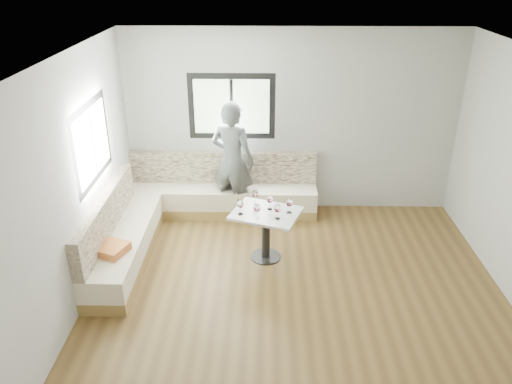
% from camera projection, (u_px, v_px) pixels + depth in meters
% --- Properties ---
extents(room, '(5.01, 5.01, 2.81)m').
position_uv_depth(room, '(294.00, 191.00, 5.34)').
color(room, brown).
rests_on(room, ground).
extents(banquette, '(2.90, 2.80, 0.95)m').
position_uv_depth(banquette, '(183.00, 212.00, 7.23)').
color(banquette, olive).
rests_on(banquette, ground).
extents(table, '(1.01, 0.90, 0.69)m').
position_uv_depth(table, '(266.00, 224.00, 6.53)').
color(table, black).
rests_on(table, ground).
extents(person, '(0.78, 0.66, 1.83)m').
position_uv_depth(person, '(233.00, 161.00, 7.44)').
color(person, '#4A4E4F').
rests_on(person, ground).
extents(olive_ramekin, '(0.09, 0.09, 0.04)m').
position_uv_depth(olive_ramekin, '(256.00, 208.00, 6.52)').
color(olive_ramekin, white).
rests_on(olive_ramekin, table).
extents(wine_glass_a, '(0.09, 0.09, 0.20)m').
position_uv_depth(wine_glass_a, '(240.00, 205.00, 6.34)').
color(wine_glass_a, white).
rests_on(wine_glass_a, table).
extents(wine_glass_b, '(0.09, 0.09, 0.20)m').
position_uv_depth(wine_glass_b, '(257.00, 208.00, 6.25)').
color(wine_glass_b, white).
rests_on(wine_glass_b, table).
extents(wine_glass_c, '(0.09, 0.09, 0.20)m').
position_uv_depth(wine_glass_c, '(278.00, 209.00, 6.23)').
color(wine_glass_c, white).
rests_on(wine_glass_c, table).
extents(wine_glass_d, '(0.09, 0.09, 0.20)m').
position_uv_depth(wine_glass_d, '(270.00, 200.00, 6.47)').
color(wine_glass_d, white).
rests_on(wine_glass_d, table).
extents(wine_glass_e, '(0.09, 0.09, 0.20)m').
position_uv_depth(wine_glass_e, '(289.00, 203.00, 6.38)').
color(wine_glass_e, white).
rests_on(wine_glass_e, table).
extents(wine_glass_f, '(0.09, 0.09, 0.20)m').
position_uv_depth(wine_glass_f, '(255.00, 194.00, 6.63)').
color(wine_glass_f, white).
rests_on(wine_glass_f, table).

